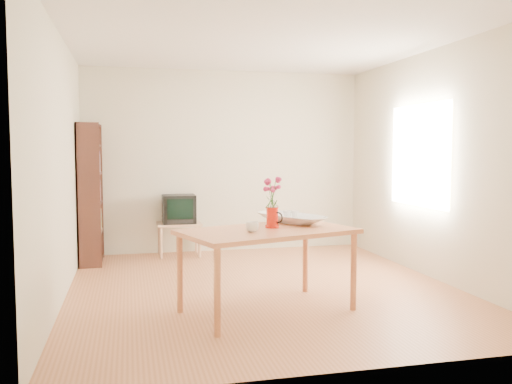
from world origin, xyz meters
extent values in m
plane|color=#A05E38|center=(0.00, 0.00, 0.00)|extent=(4.50, 4.50, 0.00)
plane|color=white|center=(0.00, 0.00, 2.60)|extent=(4.50, 4.50, 0.00)
plane|color=beige|center=(0.00, 2.25, 1.30)|extent=(4.00, 0.00, 4.00)
plane|color=beige|center=(0.00, -2.25, 1.30)|extent=(4.00, 0.00, 4.00)
plane|color=beige|center=(-2.00, 0.00, 1.30)|extent=(0.00, 4.50, 4.50)
plane|color=beige|center=(2.00, 0.00, 1.30)|extent=(0.00, 4.50, 4.50)
plane|color=white|center=(1.98, 0.30, 1.40)|extent=(0.00, 1.30, 1.30)
cube|color=#B5663E|center=(-0.16, -0.82, 0.73)|extent=(1.70, 1.28, 0.04)
cylinder|color=#B5663E|center=(-0.71, -1.38, 0.35)|extent=(0.06, 0.06, 0.71)
cylinder|color=#B5663E|center=(0.62, -0.96, 0.35)|extent=(0.06, 0.06, 0.71)
cylinder|color=#B5663E|center=(-0.93, -0.68, 0.35)|extent=(0.06, 0.06, 0.71)
cylinder|color=#B5663E|center=(0.39, -0.25, 0.35)|extent=(0.06, 0.06, 0.71)
cube|color=tan|center=(-0.70, 1.97, 0.45)|extent=(0.60, 0.45, 0.03)
cylinder|color=tan|center=(-0.96, 1.78, 0.22)|extent=(0.04, 0.04, 0.43)
cylinder|color=tan|center=(-0.44, 1.78, 0.22)|extent=(0.04, 0.04, 0.43)
cylinder|color=tan|center=(-0.96, 2.15, 0.22)|extent=(0.04, 0.04, 0.43)
cylinder|color=tan|center=(-0.44, 2.15, 0.22)|extent=(0.04, 0.04, 0.43)
cube|color=black|center=(-1.85, 1.41, 0.90)|extent=(0.28, 0.02, 1.80)
cube|color=black|center=(-1.85, 2.09, 0.90)|extent=(0.28, 0.03, 1.80)
cube|color=black|center=(-1.98, 1.75, 0.90)|extent=(0.02, 0.70, 1.80)
cube|color=black|center=(-1.85, 1.75, 0.04)|extent=(0.27, 0.65, 0.02)
cube|color=black|center=(-1.85, 1.75, 0.40)|extent=(0.27, 0.65, 0.02)
cube|color=black|center=(-1.85, 1.75, 0.78)|extent=(0.27, 0.65, 0.02)
cube|color=black|center=(-1.85, 1.75, 1.16)|extent=(0.27, 0.65, 0.02)
cube|color=black|center=(-1.85, 1.75, 1.52)|extent=(0.27, 0.65, 0.02)
cube|color=black|center=(-1.85, 1.75, 1.78)|extent=(0.27, 0.65, 0.02)
cylinder|color=red|center=(-0.09, -0.72, 0.84)|extent=(0.11, 0.11, 0.18)
cylinder|color=red|center=(-0.09, -0.72, 0.76)|extent=(0.13, 0.13, 0.02)
cylinder|color=red|center=(-0.09, -0.72, 0.93)|extent=(0.12, 0.12, 0.01)
cone|color=red|center=(-0.12, -0.76, 0.91)|extent=(0.07, 0.08, 0.06)
torus|color=black|center=(-0.05, -0.67, 0.85)|extent=(0.07, 0.09, 0.10)
imported|color=white|center=(-0.33, -0.95, 0.79)|extent=(0.16, 0.16, 0.09)
imported|color=white|center=(0.18, -0.46, 1.00)|extent=(0.71, 0.71, 0.49)
imported|color=white|center=(0.14, -0.46, 0.95)|extent=(0.09, 0.09, 0.07)
imported|color=white|center=(0.22, -0.44, 0.95)|extent=(0.09, 0.09, 0.06)
cube|color=black|center=(-0.70, 1.97, 0.65)|extent=(0.45, 0.41, 0.39)
cube|color=black|center=(-0.70, 2.04, 0.67)|extent=(0.31, 0.23, 0.27)
cube|color=black|center=(-0.70, 1.76, 0.67)|extent=(0.35, 0.02, 0.27)
camera|label=1|loc=(-1.36, -5.49, 1.46)|focal=38.00mm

